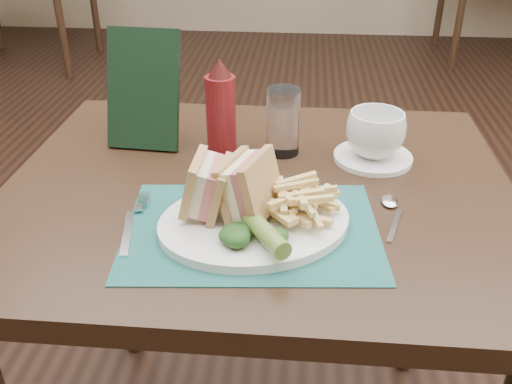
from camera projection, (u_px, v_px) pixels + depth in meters
floor at (271, 313)px, 1.82m from camera, size 7.00×7.00×0.00m
wall_back at (298, 33)px, 4.84m from camera, size 6.00×0.00×6.00m
table_main at (258, 339)px, 1.20m from camera, size 0.90×0.75×0.75m
table_bg_left at (23, 9)px, 3.94m from camera, size 0.90×0.75×0.75m
table_bg_right at (507, 5)px, 4.04m from camera, size 0.90×0.75×0.75m
placemat at (252, 229)px, 0.88m from camera, size 0.41×0.31×0.00m
plate at (254, 222)px, 0.89m from camera, size 0.37×0.33×0.01m
sandwich_half_a at (193, 185)px, 0.88m from camera, size 0.08×0.09×0.10m
sandwich_half_b at (237, 183)px, 0.87m from camera, size 0.11×0.12×0.10m
kale_garnish at (255, 232)px, 0.83m from camera, size 0.11×0.08×0.03m
pickle_spear at (263, 231)px, 0.81m from camera, size 0.09×0.12×0.03m
fries_pile at (296, 196)px, 0.88m from camera, size 0.18×0.20×0.06m
fork at (132, 220)px, 0.89m from camera, size 0.07×0.17×0.01m
spoon at (393, 215)px, 0.91m from camera, size 0.08×0.15×0.01m
saucer at (373, 157)px, 1.09m from camera, size 0.20×0.20×0.01m
coffee_cup at (375, 134)px, 1.07m from camera, size 0.15×0.15×0.09m
drinking_glass at (283, 122)px, 1.09m from camera, size 0.07×0.07×0.13m
ketchup_bottle at (221, 106)px, 1.09m from camera, size 0.07×0.07×0.19m
check_presenter at (143, 89)px, 1.11m from camera, size 0.15×0.10×0.23m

